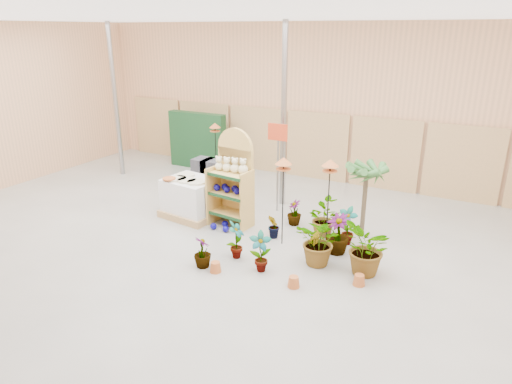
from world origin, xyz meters
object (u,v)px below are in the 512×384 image
pallet_stack (192,198)px  bird_table_front (284,164)px  display_shelf (234,181)px  potted_plant_2 (320,241)px

pallet_stack → bird_table_front: bearing=-1.0°
display_shelf → pallet_stack: size_ratio=1.55×
potted_plant_2 → pallet_stack: bearing=166.7°
display_shelf → potted_plant_2: bearing=-14.6°
bird_table_front → pallet_stack: bearing=171.9°
display_shelf → pallet_stack: display_shelf is taller
pallet_stack → bird_table_front: size_ratio=0.76×
pallet_stack → potted_plant_2: (3.58, -0.85, 0.02)m
display_shelf → bird_table_front: size_ratio=1.18×
bird_table_front → potted_plant_2: bearing=-25.3°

